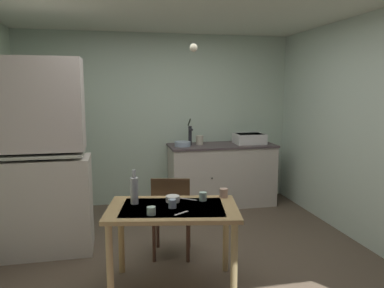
{
  "coord_description": "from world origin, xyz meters",
  "views": [
    {
      "loc": [
        -0.67,
        -3.41,
        1.73
      ],
      "look_at": [
        0.1,
        0.17,
        1.18
      ],
      "focal_mm": 34.39,
      "sensor_mm": 36.0,
      "label": 1
    }
  ],
  "objects_px": {
    "mixing_bowl_counter": "(183,144)",
    "glass_bottle": "(134,190)",
    "serving_bowl_wide": "(173,199)",
    "sink_basin": "(249,139)",
    "chair_far_side": "(172,214)",
    "hand_pump": "(190,134)",
    "hutch_cabinet": "(37,165)",
    "dining_table": "(173,219)",
    "teacup_cream": "(224,193)"
  },
  "relations": [
    {
      "from": "hutch_cabinet",
      "to": "chair_far_side",
      "type": "height_order",
      "value": "hutch_cabinet"
    },
    {
      "from": "hand_pump",
      "to": "chair_far_side",
      "type": "distance_m",
      "value": 1.84
    },
    {
      "from": "hand_pump",
      "to": "mixing_bowl_counter",
      "type": "distance_m",
      "value": 0.21
    },
    {
      "from": "teacup_cream",
      "to": "glass_bottle",
      "type": "xyz_separation_m",
      "value": [
        -0.82,
        -0.02,
        0.08
      ]
    },
    {
      "from": "chair_far_side",
      "to": "serving_bowl_wide",
      "type": "height_order",
      "value": "chair_far_side"
    },
    {
      "from": "mixing_bowl_counter",
      "to": "chair_far_side",
      "type": "height_order",
      "value": "mixing_bowl_counter"
    },
    {
      "from": "serving_bowl_wide",
      "to": "glass_bottle",
      "type": "bearing_deg",
      "value": 177.35
    },
    {
      "from": "hand_pump",
      "to": "teacup_cream",
      "type": "distance_m",
      "value": 2.06
    },
    {
      "from": "sink_basin",
      "to": "mixing_bowl_counter",
      "type": "height_order",
      "value": "sink_basin"
    },
    {
      "from": "hutch_cabinet",
      "to": "sink_basin",
      "type": "xyz_separation_m",
      "value": [
        2.77,
        1.2,
        0.03
      ]
    },
    {
      "from": "sink_basin",
      "to": "chair_far_side",
      "type": "relative_size",
      "value": 0.51
    },
    {
      "from": "chair_far_side",
      "to": "glass_bottle",
      "type": "bearing_deg",
      "value": -133.69
    },
    {
      "from": "dining_table",
      "to": "glass_bottle",
      "type": "xyz_separation_m",
      "value": [
        -0.31,
        0.17,
        0.23
      ]
    },
    {
      "from": "dining_table",
      "to": "teacup_cream",
      "type": "xyz_separation_m",
      "value": [
        0.51,
        0.19,
        0.15
      ]
    },
    {
      "from": "hutch_cabinet",
      "to": "teacup_cream",
      "type": "bearing_deg",
      "value": -24.18
    },
    {
      "from": "sink_basin",
      "to": "chair_far_side",
      "type": "bearing_deg",
      "value": -131.88
    },
    {
      "from": "glass_bottle",
      "to": "hutch_cabinet",
      "type": "bearing_deg",
      "value": 139.31
    },
    {
      "from": "hutch_cabinet",
      "to": "mixing_bowl_counter",
      "type": "distance_m",
      "value": 2.09
    },
    {
      "from": "hutch_cabinet",
      "to": "glass_bottle",
      "type": "relative_size",
      "value": 6.73
    },
    {
      "from": "mixing_bowl_counter",
      "to": "glass_bottle",
      "type": "xyz_separation_m",
      "value": [
        -0.8,
        -1.96,
        -0.09
      ]
    },
    {
      "from": "hutch_cabinet",
      "to": "hand_pump",
      "type": "relative_size",
      "value": 5.23
    },
    {
      "from": "sink_basin",
      "to": "serving_bowl_wide",
      "type": "bearing_deg",
      "value": -126.34
    },
    {
      "from": "hutch_cabinet",
      "to": "sink_basin",
      "type": "relative_size",
      "value": 4.63
    },
    {
      "from": "hutch_cabinet",
      "to": "hand_pump",
      "type": "height_order",
      "value": "hutch_cabinet"
    },
    {
      "from": "serving_bowl_wide",
      "to": "teacup_cream",
      "type": "bearing_deg",
      "value": 4.16
    },
    {
      "from": "chair_far_side",
      "to": "teacup_cream",
      "type": "relative_size",
      "value": 10.48
    },
    {
      "from": "mixing_bowl_counter",
      "to": "serving_bowl_wide",
      "type": "height_order",
      "value": "mixing_bowl_counter"
    },
    {
      "from": "sink_basin",
      "to": "glass_bottle",
      "type": "xyz_separation_m",
      "value": [
        -1.83,
        -2.01,
        -0.13
      ]
    },
    {
      "from": "serving_bowl_wide",
      "to": "glass_bottle",
      "type": "relative_size",
      "value": 0.41
    },
    {
      "from": "sink_basin",
      "to": "mixing_bowl_counter",
      "type": "xyz_separation_m",
      "value": [
        -1.03,
        -0.05,
        -0.04
      ]
    },
    {
      "from": "hand_pump",
      "to": "chair_far_side",
      "type": "bearing_deg",
      "value": -108.08
    },
    {
      "from": "hand_pump",
      "to": "serving_bowl_wide",
      "type": "height_order",
      "value": "hand_pump"
    },
    {
      "from": "chair_far_side",
      "to": "serving_bowl_wide",
      "type": "distance_m",
      "value": 0.52
    },
    {
      "from": "hutch_cabinet",
      "to": "dining_table",
      "type": "relative_size",
      "value": 1.68
    },
    {
      "from": "hand_pump",
      "to": "glass_bottle",
      "type": "xyz_separation_m",
      "value": [
        -0.93,
        -2.06,
        -0.23
      ]
    },
    {
      "from": "dining_table",
      "to": "chair_far_side",
      "type": "bearing_deg",
      "value": 82.36
    },
    {
      "from": "mixing_bowl_counter",
      "to": "teacup_cream",
      "type": "xyz_separation_m",
      "value": [
        0.03,
        -1.94,
        -0.18
      ]
    },
    {
      "from": "sink_basin",
      "to": "dining_table",
      "type": "bearing_deg",
      "value": -124.82
    },
    {
      "from": "hand_pump",
      "to": "chair_far_side",
      "type": "xyz_separation_m",
      "value": [
        -0.54,
        -1.65,
        -0.61
      ]
    },
    {
      "from": "dining_table",
      "to": "chair_far_side",
      "type": "relative_size",
      "value": 1.4
    },
    {
      "from": "dining_table",
      "to": "teacup_cream",
      "type": "distance_m",
      "value": 0.56
    },
    {
      "from": "hutch_cabinet",
      "to": "chair_far_side",
      "type": "distance_m",
      "value": 1.48
    },
    {
      "from": "sink_basin",
      "to": "serving_bowl_wide",
      "type": "height_order",
      "value": "sink_basin"
    },
    {
      "from": "serving_bowl_wide",
      "to": "teacup_cream",
      "type": "relative_size",
      "value": 1.51
    },
    {
      "from": "hutch_cabinet",
      "to": "dining_table",
      "type": "xyz_separation_m",
      "value": [
        1.26,
        -0.98,
        -0.33
      ]
    },
    {
      "from": "mixing_bowl_counter",
      "to": "teacup_cream",
      "type": "distance_m",
      "value": 1.95
    },
    {
      "from": "hand_pump",
      "to": "serving_bowl_wide",
      "type": "xyz_separation_m",
      "value": [
        -0.59,
        -2.07,
        -0.32
      ]
    },
    {
      "from": "hand_pump",
      "to": "sink_basin",
      "type": "bearing_deg",
      "value": -2.88
    },
    {
      "from": "sink_basin",
      "to": "hand_pump",
      "type": "height_order",
      "value": "hand_pump"
    },
    {
      "from": "sink_basin",
      "to": "serving_bowl_wide",
      "type": "relative_size",
      "value": 3.54
    }
  ]
}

